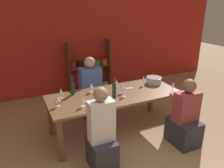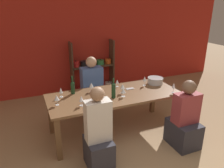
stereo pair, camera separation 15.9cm
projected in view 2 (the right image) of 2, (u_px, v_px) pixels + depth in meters
name	position (u px, v px, depth m)	size (l,w,h in m)	color
wall_back_red	(76.00, 40.00, 5.48)	(8.80, 0.06, 2.70)	red
shelf_unit	(93.00, 73.00, 5.75)	(1.12, 0.30, 1.32)	#4C3828
dining_table	(114.00, 98.00, 3.79)	(2.27, 0.94, 0.74)	brown
mixing_bowl	(155.00, 80.00, 4.23)	(0.30, 0.30, 0.12)	#B7BABC
wine_bottle_green	(73.00, 87.00, 3.74)	(0.07, 0.07, 0.32)	#19381E
wine_bottle_dark	(114.00, 90.00, 3.57)	(0.07, 0.07, 0.34)	#19381E
wine_glass_red_a	(81.00, 99.00, 3.30)	(0.07, 0.07, 0.16)	white
wine_glass_red_b	(123.00, 87.00, 3.77)	(0.08, 0.08, 0.17)	white
wine_glass_red_c	(174.00, 86.00, 3.77)	(0.06, 0.06, 0.18)	white
wine_glass_red_d	(117.00, 82.00, 4.07)	(0.06, 0.06, 0.14)	white
wine_glass_red_e	(123.00, 91.00, 3.62)	(0.08, 0.08, 0.14)	white
wine_glass_white_a	(145.00, 79.00, 4.11)	(0.07, 0.07, 0.19)	white
wine_glass_white_b	(57.00, 98.00, 3.32)	(0.08, 0.08, 0.17)	white
wine_glass_red_f	(61.00, 91.00, 3.60)	(0.06, 0.06, 0.17)	white
wine_glass_red_g	(91.00, 85.00, 3.83)	(0.08, 0.08, 0.16)	white
cell_phone	(130.00, 89.00, 3.98)	(0.15, 0.07, 0.01)	silver
person_near_a	(184.00, 122.00, 3.50)	(0.40, 0.50, 1.13)	#2D2D38
person_far_a	(92.00, 93.00, 4.54)	(0.43, 0.54, 1.23)	#2D2D38
person_near_b	(98.00, 139.00, 3.01)	(0.35, 0.43, 1.22)	#2D2D38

